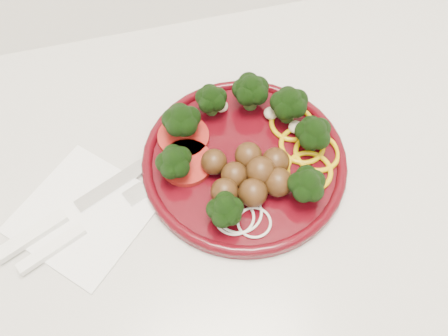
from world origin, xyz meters
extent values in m
cube|color=beige|center=(0.00, 1.70, 0.43)|extent=(2.40, 0.60, 0.87)
cube|color=beige|center=(0.00, 1.70, 0.89)|extent=(2.40, 0.60, 0.03)
cylinder|color=#3C050B|center=(0.23, 1.72, 0.91)|extent=(0.27, 0.27, 0.01)
torus|color=#3C050B|center=(0.23, 1.72, 0.91)|extent=(0.27, 0.27, 0.01)
sphere|color=#4C2D13|center=(0.21, 1.69, 0.93)|extent=(0.04, 0.04, 0.04)
sphere|color=#4C2D13|center=(0.19, 1.71, 0.93)|extent=(0.04, 0.04, 0.04)
sphere|color=#4C2D13|center=(0.26, 1.69, 0.93)|extent=(0.04, 0.04, 0.04)
sphere|color=#4C2D13|center=(0.24, 1.68, 0.93)|extent=(0.04, 0.04, 0.04)
sphere|color=#4C2D13|center=(0.23, 1.71, 0.93)|extent=(0.04, 0.04, 0.04)
sphere|color=#4C2D13|center=(0.19, 1.67, 0.93)|extent=(0.04, 0.04, 0.04)
sphere|color=#4C2D13|center=(0.26, 1.66, 0.93)|extent=(0.04, 0.04, 0.04)
sphere|color=#4C2D13|center=(0.23, 1.66, 0.93)|extent=(0.04, 0.04, 0.04)
torus|color=#C49707|center=(0.31, 1.72, 0.92)|extent=(0.06, 0.06, 0.01)
torus|color=#C49707|center=(0.31, 1.68, 0.92)|extent=(0.06, 0.06, 0.01)
torus|color=#C49707|center=(0.31, 1.75, 0.92)|extent=(0.06, 0.06, 0.01)
torus|color=#C49707|center=(0.33, 1.70, 0.92)|extent=(0.06, 0.06, 0.01)
cylinder|color=#720A07|center=(0.16, 1.77, 0.92)|extent=(0.07, 0.07, 0.01)
cylinder|color=#720A07|center=(0.16, 1.73, 0.92)|extent=(0.07, 0.07, 0.01)
torus|color=beige|center=(0.20, 1.64, 0.91)|extent=(0.05, 0.05, 0.00)
torus|color=beige|center=(0.22, 1.63, 0.91)|extent=(0.04, 0.04, 0.00)
torus|color=beige|center=(0.20, 1.64, 0.91)|extent=(0.06, 0.06, 0.00)
ellipsoid|color=#C6B793|center=(0.29, 1.77, 0.92)|extent=(0.02, 0.02, 0.01)
ellipsoid|color=#C6B793|center=(0.22, 1.80, 0.92)|extent=(0.02, 0.02, 0.01)
ellipsoid|color=#C6B793|center=(0.31, 1.74, 0.92)|extent=(0.02, 0.02, 0.01)
cube|color=white|center=(0.02, 1.70, 0.90)|extent=(0.21, 0.21, 0.00)
cube|color=silver|center=(0.07, 1.73, 0.91)|extent=(0.12, 0.07, 0.00)
cube|color=white|center=(-0.04, 1.68, 0.91)|extent=(0.09, 0.05, 0.01)
cube|color=white|center=(-0.02, 1.66, 0.91)|extent=(0.08, 0.05, 0.01)
cube|color=silver|center=(0.09, 1.70, 0.91)|extent=(0.03, 0.03, 0.00)
cube|color=silver|center=(0.11, 1.71, 0.91)|extent=(0.03, 0.02, 0.00)
cube|color=silver|center=(0.11, 1.71, 0.91)|extent=(0.03, 0.02, 0.00)
cube|color=silver|center=(0.11, 1.72, 0.91)|extent=(0.03, 0.02, 0.00)
cube|color=silver|center=(0.11, 1.72, 0.91)|extent=(0.03, 0.02, 0.00)
camera|label=1|loc=(0.12, 1.39, 1.46)|focal=40.00mm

